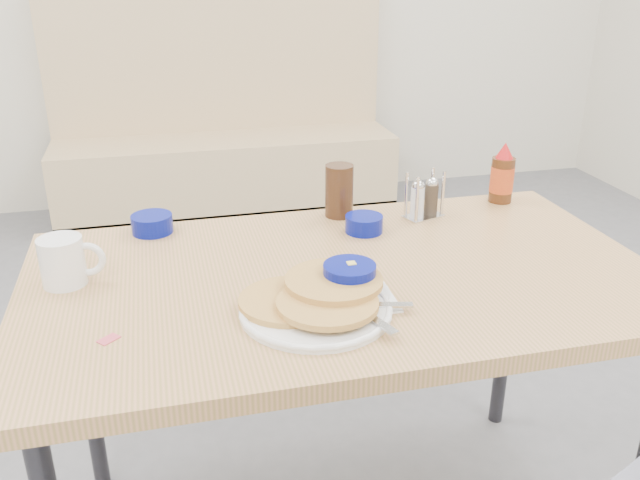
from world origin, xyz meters
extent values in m
cube|color=tan|center=(0.00, 2.72, 0.23)|extent=(1.90, 0.55, 0.45)
cube|color=tan|center=(0.00, 2.94, 0.72)|extent=(1.90, 0.12, 1.00)
cube|color=#2D2D33|center=(0.00, 2.72, 0.04)|extent=(1.90, 0.55, 0.08)
cube|color=tan|center=(0.00, 0.25, 0.74)|extent=(1.40, 0.80, 0.04)
cylinder|color=#2D2D33|center=(-0.62, 0.57, 0.36)|extent=(0.04, 0.04, 0.72)
cylinder|color=#2D2D33|center=(0.62, 0.57, 0.36)|extent=(0.04, 0.04, 0.72)
cylinder|color=white|center=(-0.10, 0.08, 0.77)|extent=(0.30, 0.30, 0.01)
cylinder|color=tan|center=(-0.15, 0.11, 0.78)|extent=(0.20, 0.20, 0.01)
cylinder|color=tan|center=(-0.09, 0.06, 0.79)|extent=(0.20, 0.20, 0.01)
cylinder|color=tan|center=(-0.06, 0.12, 0.81)|extent=(0.20, 0.20, 0.01)
cube|color=silver|center=(-0.01, 0.01, 0.78)|extent=(0.06, 0.13, 0.01)
cylinder|color=white|center=(-0.60, 0.34, 0.81)|extent=(0.09, 0.09, 0.11)
cylinder|color=black|center=(-0.60, 0.34, 0.86)|extent=(0.08, 0.08, 0.00)
torus|color=white|center=(-0.54, 0.33, 0.81)|extent=(0.08, 0.02, 0.08)
cube|color=white|center=(-0.02, 0.13, 0.76)|extent=(0.18, 0.18, 0.00)
cylinder|color=white|center=(-0.02, 0.13, 0.77)|extent=(0.17, 0.17, 0.01)
cylinder|color=#050F75|center=(-0.02, 0.13, 0.80)|extent=(0.11, 0.11, 0.06)
cylinder|color=white|center=(-0.02, 0.13, 0.83)|extent=(0.10, 0.10, 0.01)
cube|color=#F4DB60|center=(-0.01, 0.14, 0.83)|extent=(0.02, 0.02, 0.01)
cube|color=silver|center=(-0.01, 0.07, 0.78)|extent=(0.20, 0.06, 0.00)
cylinder|color=#050F75|center=(-0.41, 0.59, 0.78)|extent=(0.10, 0.10, 0.05)
cylinder|color=#050F75|center=(0.11, 0.46, 0.78)|extent=(0.10, 0.10, 0.04)
cylinder|color=#371F11|center=(0.08, 0.59, 0.83)|extent=(0.08, 0.08, 0.14)
cube|color=silver|center=(0.30, 0.53, 0.76)|extent=(0.12, 0.09, 0.00)
cylinder|color=silver|center=(0.27, 0.49, 0.83)|extent=(0.01, 0.01, 0.12)
cylinder|color=silver|center=(0.35, 0.52, 0.83)|extent=(0.01, 0.01, 0.12)
cylinder|color=silver|center=(0.25, 0.53, 0.83)|extent=(0.01, 0.01, 0.12)
cylinder|color=silver|center=(0.34, 0.56, 0.83)|extent=(0.01, 0.01, 0.12)
cylinder|color=silver|center=(0.28, 0.52, 0.81)|extent=(0.04, 0.04, 0.08)
cylinder|color=#3F3326|center=(0.32, 0.53, 0.81)|extent=(0.04, 0.04, 0.08)
cylinder|color=#47230F|center=(0.56, 0.59, 0.82)|extent=(0.06, 0.06, 0.13)
cylinder|color=#C96D17|center=(0.56, 0.59, 0.83)|extent=(0.07, 0.07, 0.07)
cone|color=red|center=(0.56, 0.59, 0.91)|extent=(0.05, 0.05, 0.04)
cube|color=#CE4454|center=(-0.50, 0.08, 0.76)|extent=(0.05, 0.04, 0.00)
camera|label=1|loc=(-0.38, -1.06, 1.42)|focal=38.00mm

